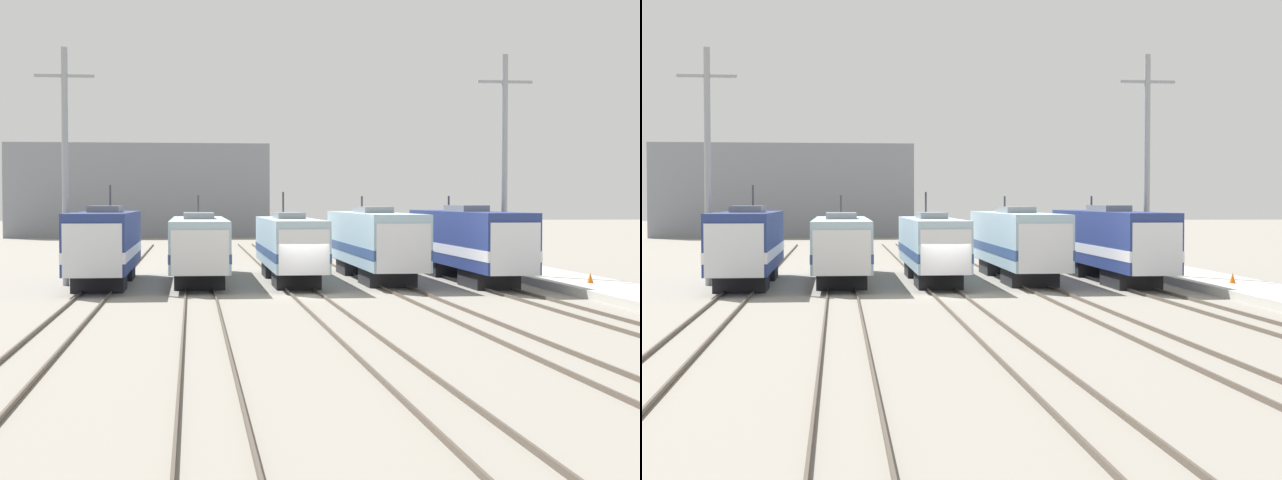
# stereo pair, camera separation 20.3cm
# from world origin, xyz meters

# --- Properties ---
(ground_plane) EXTENTS (400.00, 400.00, 0.00)m
(ground_plane) POSITION_xyz_m (0.00, 0.00, 0.00)
(ground_plane) COLOR gray
(rail_pair_far_left) EXTENTS (1.50, 120.00, 0.15)m
(rail_pair_far_left) POSITION_xyz_m (-10.23, 0.00, 0.07)
(rail_pair_far_left) COLOR #4C4238
(rail_pair_far_left) RESTS_ON ground_plane
(rail_pair_center_left) EXTENTS (1.51, 120.00, 0.15)m
(rail_pair_center_left) POSITION_xyz_m (-5.12, 0.00, 0.07)
(rail_pair_center_left) COLOR #4C4238
(rail_pair_center_left) RESTS_ON ground_plane
(rail_pair_center) EXTENTS (1.51, 120.00, 0.15)m
(rail_pair_center) POSITION_xyz_m (0.00, 0.00, 0.07)
(rail_pair_center) COLOR #4C4238
(rail_pair_center) RESTS_ON ground_plane
(rail_pair_center_right) EXTENTS (1.51, 120.00, 0.15)m
(rail_pair_center_right) POSITION_xyz_m (5.12, 0.00, 0.07)
(rail_pair_center_right) COLOR #4C4238
(rail_pair_center_right) RESTS_ON ground_plane
(rail_pair_far_right) EXTENTS (1.50, 120.00, 0.15)m
(rail_pair_far_right) POSITION_xyz_m (10.23, 0.00, 0.07)
(rail_pair_far_right) COLOR #4C4238
(rail_pair_far_right) RESTS_ON ground_plane
(locomotive_far_left) EXTENTS (3.11, 16.23, 5.55)m
(locomotive_far_left) POSITION_xyz_m (-10.23, 7.41, 2.24)
(locomotive_far_left) COLOR black
(locomotive_far_left) RESTS_ON ground_plane
(locomotive_center_left) EXTENTS (3.14, 18.88, 4.98)m
(locomotive_center_left) POSITION_xyz_m (-5.12, 9.52, 2.05)
(locomotive_center_left) COLOR #232326
(locomotive_center_left) RESTS_ON ground_plane
(locomotive_center) EXTENTS (2.80, 16.99, 5.17)m
(locomotive_center) POSITION_xyz_m (0.00, 8.46, 2.05)
(locomotive_center) COLOR #232326
(locomotive_center) RESTS_ON ground_plane
(locomotive_center_right) EXTENTS (3.08, 18.69, 4.92)m
(locomotive_center_right) POSITION_xyz_m (5.12, 9.82, 2.20)
(locomotive_center_right) COLOR #232326
(locomotive_center_right) RESTS_ON ground_plane
(locomotive_far_right) EXTENTS (2.77, 19.14, 4.93)m
(locomotive_far_right) POSITION_xyz_m (10.23, 7.89, 2.25)
(locomotive_far_right) COLOR black
(locomotive_far_right) RESTS_ON ground_plane
(catenary_tower_left) EXTENTS (3.19, 0.36, 12.96)m
(catenary_tower_left) POSITION_xyz_m (-12.34, 7.53, 6.71)
(catenary_tower_left) COLOR gray
(catenary_tower_left) RESTS_ON ground_plane
(catenary_tower_right) EXTENTS (3.19, 0.36, 12.96)m
(catenary_tower_right) POSITION_xyz_m (12.24, 7.53, 6.71)
(catenary_tower_right) COLOR gray
(catenary_tower_right) RESTS_ON ground_plane
(platform) EXTENTS (4.00, 120.00, 0.42)m
(platform) POSITION_xyz_m (14.96, 0.00, 0.21)
(platform) COLOR #B7B5AD
(platform) RESTS_ON ground_plane
(traffic_cone) EXTENTS (0.32, 0.32, 0.54)m
(traffic_cone) POSITION_xyz_m (14.73, 0.59, 0.69)
(traffic_cone) COLOR orange
(traffic_cone) RESTS_ON platform
(depot_building) EXTENTS (32.84, 13.44, 11.85)m
(depot_building) POSITION_xyz_m (-12.17, 89.50, 5.92)
(depot_building) COLOR gray
(depot_building) RESTS_ON ground_plane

